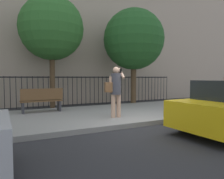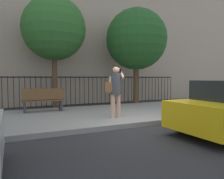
% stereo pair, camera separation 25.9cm
% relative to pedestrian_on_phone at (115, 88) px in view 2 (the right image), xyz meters
% --- Properties ---
extents(ground_plane, '(60.00, 60.00, 0.00)m').
position_rel_pedestrian_on_phone_xyz_m(ground_plane, '(0.58, -1.08, -1.17)').
color(ground_plane, '#28282B').
extents(sidewalk, '(28.00, 4.40, 0.15)m').
position_rel_pedestrian_on_phone_xyz_m(sidewalk, '(0.58, 1.12, -1.09)').
color(sidewalk, gray).
rests_on(sidewalk, ground).
extents(iron_fence, '(12.03, 0.04, 1.60)m').
position_rel_pedestrian_on_phone_xyz_m(iron_fence, '(0.58, 4.82, -0.15)').
color(iron_fence, black).
rests_on(iron_fence, ground).
extents(pedestrian_on_phone, '(0.69, 0.51, 1.75)m').
position_rel_pedestrian_on_phone_xyz_m(pedestrian_on_phone, '(0.00, 0.00, 0.00)').
color(pedestrian_on_phone, tan).
rests_on(pedestrian_on_phone, sidewalk).
extents(street_bench, '(1.60, 0.45, 0.95)m').
position_rel_pedestrian_on_phone_xyz_m(street_bench, '(-2.08, 2.30, -0.52)').
color(street_bench, brown).
rests_on(street_bench, sidewalk).
extents(street_tree_near, '(3.29, 3.29, 5.25)m').
position_rel_pedestrian_on_phone_xyz_m(street_tree_near, '(2.97, 3.42, 2.42)').
color(street_tree_near, '#4C3823').
rests_on(street_tree_near, ground).
extents(street_tree_mid, '(3.04, 3.04, 5.39)m').
position_rel_pedestrian_on_phone_xyz_m(street_tree_mid, '(-1.30, 3.99, 2.69)').
color(street_tree_mid, '#4C3823').
rests_on(street_tree_mid, ground).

